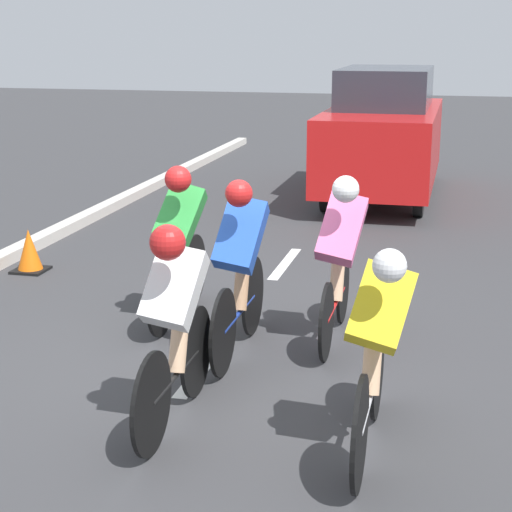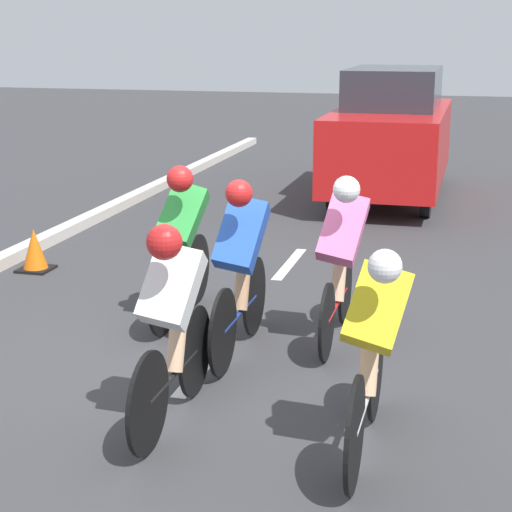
% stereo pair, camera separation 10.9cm
% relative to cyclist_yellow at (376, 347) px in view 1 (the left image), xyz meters
% --- Properties ---
extents(ground_plane, '(60.00, 60.00, 0.00)m').
position_rel_cyclist_yellow_xyz_m(ground_plane, '(1.50, -1.31, -0.74)').
color(ground_plane, '#38383A').
extents(lane_stripe_mid, '(0.12, 1.40, 0.01)m').
position_rel_cyclist_yellow_xyz_m(lane_stripe_mid, '(1.50, -1.22, -0.74)').
color(lane_stripe_mid, white).
rests_on(lane_stripe_mid, ground).
extents(lane_stripe_far, '(0.12, 1.40, 0.01)m').
position_rel_cyclist_yellow_xyz_m(lane_stripe_far, '(1.50, -4.42, -0.74)').
color(lane_stripe_far, white).
rests_on(lane_stripe_far, ground).
extents(cyclist_yellow, '(0.43, 1.74, 1.45)m').
position_rel_cyclist_yellow_xyz_m(cyclist_yellow, '(0.00, 0.00, 0.00)').
color(cyclist_yellow, black).
rests_on(cyclist_yellow, ground).
extents(cyclist_blue, '(0.41, 1.69, 1.55)m').
position_rel_cyclist_yellow_xyz_m(cyclist_blue, '(1.27, -1.47, 0.06)').
color(cyclist_blue, black).
rests_on(cyclist_blue, ground).
extents(cyclist_pink, '(0.42, 1.65, 1.53)m').
position_rel_cyclist_yellow_xyz_m(cyclist_pink, '(0.52, -1.98, 0.06)').
color(cyclist_pink, black).
rests_on(cyclist_pink, ground).
extents(cyclist_white, '(0.40, 1.64, 1.50)m').
position_rel_cyclist_yellow_xyz_m(cyclist_white, '(1.36, -0.08, 0.05)').
color(cyclist_white, black).
rests_on(cyclist_white, ground).
extents(cyclist_green, '(0.44, 1.67, 1.52)m').
position_rel_cyclist_yellow_xyz_m(cyclist_green, '(2.03, -2.19, 0.06)').
color(cyclist_green, black).
rests_on(cyclist_green, ground).
extents(support_car, '(1.70, 4.34, 2.07)m').
position_rel_cyclist_yellow_xyz_m(support_car, '(0.81, -8.82, 0.30)').
color(support_car, black).
rests_on(support_car, ground).
extents(traffic_cone, '(0.36, 0.36, 0.49)m').
position_rel_cyclist_yellow_xyz_m(traffic_cone, '(4.25, -3.42, -0.51)').
color(traffic_cone, black).
rests_on(traffic_cone, ground).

